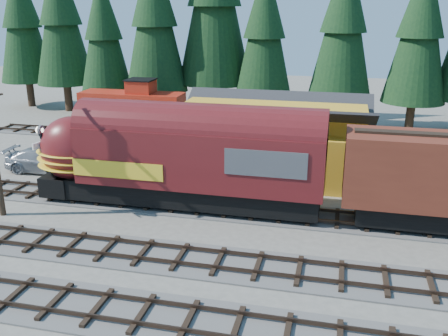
% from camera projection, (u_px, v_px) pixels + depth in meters
% --- Properties ---
extents(ground, '(120.00, 120.00, 0.00)m').
position_uv_depth(ground, '(240.00, 245.00, 24.07)').
color(ground, '#6B665B').
rests_on(ground, ground).
extents(track_siding, '(68.00, 3.20, 0.33)m').
position_uv_depth(track_siding, '(447.00, 230.00, 25.56)').
color(track_siding, '#4C4947').
rests_on(track_siding, ground).
extents(track_spur, '(32.00, 3.20, 0.33)m').
position_uv_depth(track_spur, '(168.00, 138.00, 42.86)').
color(track_spur, '#4C4947').
rests_on(track_spur, ground).
extents(depot, '(12.80, 7.00, 5.30)m').
position_uv_depth(depot, '(272.00, 133.00, 32.84)').
color(depot, gold).
rests_on(depot, ground).
extents(conifer_backdrop, '(79.11, 23.98, 17.33)m').
position_uv_depth(conifer_backdrop, '(376.00, 20.00, 41.87)').
color(conifer_backdrop, black).
rests_on(conifer_backdrop, ground).
extents(locomotive, '(16.87, 3.35, 4.59)m').
position_uv_depth(locomotive, '(170.00, 161.00, 28.00)').
color(locomotive, black).
rests_on(locomotive, ground).
extents(caboose, '(8.90, 2.58, 4.63)m').
position_uv_depth(caboose, '(133.00, 111.00, 42.83)').
color(caboose, black).
rests_on(caboose, ground).
extents(pickup_truck_a, '(7.49, 5.45, 1.89)m').
position_uv_depth(pickup_truck_a, '(93.00, 166.00, 32.73)').
color(pickup_truck_a, black).
rests_on(pickup_truck_a, ground).
extents(pickup_truck_b, '(5.68, 2.51, 1.62)m').
position_uv_depth(pickup_truck_b, '(46.00, 160.00, 34.35)').
color(pickup_truck_b, '#989A9F').
rests_on(pickup_truck_b, ground).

